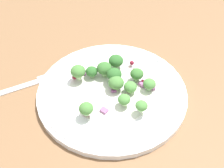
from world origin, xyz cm
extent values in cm
cube|color=brown|center=(0.00, 0.00, -1.00)|extent=(180.00, 180.00, 2.00)
cylinder|color=white|center=(2.32, -0.97, 0.60)|extent=(27.33, 27.33, 1.20)
torus|color=white|center=(2.32, -0.97, 1.20)|extent=(26.14, 26.14, 1.00)
cylinder|color=white|center=(2.32, -0.97, 1.30)|extent=(15.85, 15.85, 0.20)
cylinder|color=#ADD18E|center=(-4.29, -1.95, 2.35)|extent=(1.04, 1.04, 1.04)
ellipsoid|color=#477A38|center=(-4.29, -1.95, 3.61)|extent=(2.78, 2.78, 2.09)
cylinder|color=#9EC684|center=(9.27, -3.46, 2.37)|extent=(0.77, 0.77, 0.77)
ellipsoid|color=#4C843D|center=(9.27, -3.46, 3.29)|extent=(2.05, 2.05, 1.54)
cylinder|color=#9EC684|center=(-0.69, 1.43, 2.01)|extent=(1.07, 1.07, 1.07)
ellipsoid|color=#386B2D|center=(-0.69, 1.43, 3.29)|extent=(2.86, 2.86, 2.15)
cylinder|color=#9EC684|center=(1.72, -8.44, 2.26)|extent=(0.90, 0.90, 0.90)
ellipsoid|color=#477A38|center=(1.72, -8.44, 3.34)|extent=(2.39, 2.39, 1.79)
cylinder|color=#ADD18E|center=(6.03, -3.40, 2.01)|extent=(0.81, 0.81, 0.81)
ellipsoid|color=#4C843D|center=(6.03, -3.40, 2.98)|extent=(2.16, 2.16, 1.62)
cylinder|color=#9EC684|center=(1.82, 0.71, 2.27)|extent=(1.03, 1.03, 1.03)
ellipsoid|color=#2D6028|center=(1.82, 0.71, 3.50)|extent=(2.75, 2.75, 2.06)
cylinder|color=#9EC684|center=(-0.29, 4.65, 1.76)|extent=(1.08, 1.08, 1.08)
ellipsoid|color=#2D6028|center=(-0.29, 4.65, 3.05)|extent=(2.87, 2.87, 2.16)
cylinder|color=#9EC684|center=(8.21, 2.19, 1.87)|extent=(0.86, 0.86, 0.86)
ellipsoid|color=#4C843D|center=(8.21, 2.19, 2.91)|extent=(2.31, 2.31, 1.73)
cylinder|color=#9EC684|center=(-2.62, 0.34, 1.74)|extent=(0.86, 0.86, 0.86)
ellipsoid|color=#2D6028|center=(-2.62, 0.34, 2.77)|extent=(2.29, 2.29, 1.72)
cylinder|color=#9EC684|center=(5.23, 3.16, 2.04)|extent=(0.93, 0.93, 0.93)
ellipsoid|color=#386B2D|center=(5.23, 3.16, 3.16)|extent=(2.48, 2.48, 1.86)
cylinder|color=#ADD18E|center=(5.51, -0.03, 1.66)|extent=(0.88, 0.88, 0.88)
ellipsoid|color=#4C843D|center=(5.51, -0.03, 2.71)|extent=(2.34, 2.34, 1.75)
cylinder|color=#9EC684|center=(2.99, -0.70, 1.86)|extent=(1.06, 1.06, 1.06)
ellipsoid|color=#477A38|center=(2.99, -0.70, 3.13)|extent=(2.82, 2.82, 2.12)
sphere|color=maroon|center=(-5.00, -2.32, 2.13)|extent=(0.93, 0.93, 0.93)
sphere|color=maroon|center=(5.19, -1.54, 1.66)|extent=(0.86, 0.86, 0.86)
sphere|color=maroon|center=(2.58, 6.48, 2.21)|extent=(0.88, 0.88, 0.88)
sphere|color=maroon|center=(1.61, -8.31, 1.71)|extent=(0.81, 0.81, 0.81)
sphere|color=#4C0A14|center=(6.58, 3.06, 1.89)|extent=(0.77, 0.77, 0.77)
sphere|color=#4C0A14|center=(3.72, 5.29, 1.74)|extent=(0.75, 0.75, 0.75)
cube|color=#A35B93|center=(1.38, 3.21, 1.59)|extent=(1.29, 1.41, 0.51)
cube|color=#934C84|center=(2.78, -1.14, 1.79)|extent=(1.48, 1.60, 0.52)
cube|color=#A35B93|center=(3.74, -6.19, 1.64)|extent=(1.37, 1.14, 0.54)
cube|color=#A35B93|center=(6.73, 2.74, 1.80)|extent=(1.40, 1.52, 0.58)
cube|color=#A35B93|center=(-4.46, -0.32, 1.52)|extent=(1.14, 1.11, 0.49)
cube|color=#934C84|center=(8.76, 2.67, 1.88)|extent=(1.23, 1.10, 0.41)
cube|color=silver|center=(-10.77, -3.65, 0.25)|extent=(4.00, 4.33, 0.50)
camera|label=1|loc=(19.46, -31.31, 37.68)|focal=44.23mm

